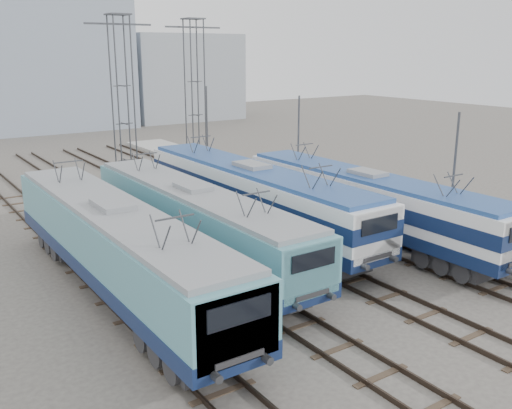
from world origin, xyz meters
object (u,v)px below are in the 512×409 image
object	(u,v)px
locomotive_center_right	(254,194)
mast_front	(453,185)
locomotive_far_right	(369,200)
mast_mid	(298,150)
catenary_tower_east	(195,93)
locomotive_far_left	(117,244)
locomotive_center_left	(196,219)
mast_rear	(207,130)
catenary_tower_west	(123,99)

from	to	relation	value
locomotive_center_right	mast_front	xyz separation A→B (m)	(6.35, -7.74, 1.13)
locomotive_far_right	mast_mid	distance (m)	8.60
catenary_tower_east	locomotive_far_left	bearing A→B (deg)	-126.55
catenary_tower_east	locomotive_center_left	bearing A→B (deg)	-118.51
locomotive_center_right	mast_rear	size ratio (longest dim) A/B	2.66
mast_mid	mast_front	bearing A→B (deg)	-90.00
locomotive_far_left	mast_front	world-z (taller)	mast_front
locomotive_center_left	mast_front	bearing A→B (deg)	-28.51
locomotive_far_left	mast_mid	bearing A→B (deg)	27.15
catenary_tower_east	mast_front	size ratio (longest dim) A/B	1.71
locomotive_far_right	mast_front	xyz separation A→B (m)	(1.85, -3.69, 1.27)
catenary_tower_east	mast_mid	bearing A→B (deg)	-78.14
mast_front	mast_rear	world-z (taller)	same
mast_front	mast_mid	size ratio (longest dim) A/B	1.00
mast_front	locomotive_center_right	bearing A→B (deg)	129.37
locomotive_center_left	mast_mid	distance (m)	12.52
catenary_tower_west	mast_rear	bearing A→B (deg)	24.94
mast_mid	locomotive_far_right	bearing A→B (deg)	-102.56
locomotive_center_left	locomotive_center_right	xyz separation A→B (m)	(4.50, 1.85, 0.19)
locomotive_center_left	mast_rear	xyz separation A→B (m)	(10.85, 18.11, 1.32)
mast_rear	locomotive_far_right	bearing A→B (deg)	-95.21
locomotive_far_left	locomotive_far_right	world-z (taller)	locomotive_far_left
locomotive_far_left	catenary_tower_east	xyz separation A→B (m)	(13.25, 17.87, 4.33)
mast_rear	mast_front	bearing A→B (deg)	-90.00
locomotive_center_right	mast_mid	distance (m)	7.73
catenary_tower_west	mast_rear	xyz separation A→B (m)	(8.60, 4.00, -3.14)
locomotive_far_left	catenary_tower_west	xyz separation A→B (m)	(6.75, 15.87, 4.33)
locomotive_far_left	locomotive_far_right	distance (m)	13.51
locomotive_far_left	locomotive_center_right	world-z (taller)	locomotive_far_left
locomotive_far_left	catenary_tower_west	size ratio (longest dim) A/B	1.55
locomotive_center_right	locomotive_far_right	bearing A→B (deg)	-41.96
catenary_tower_west	mast_rear	distance (m)	9.99
mast_front	mast_rear	size ratio (longest dim) A/B	1.00
mast_mid	mast_rear	distance (m)	12.00
catenary_tower_east	mast_rear	world-z (taller)	catenary_tower_east
locomotive_center_left	catenary_tower_east	xyz separation A→B (m)	(8.75, 16.11, 4.46)
catenary_tower_west	locomotive_far_left	bearing A→B (deg)	-113.04
locomotive_far_left	catenary_tower_west	bearing A→B (deg)	66.96
locomotive_center_left	mast_front	distance (m)	12.42
locomotive_center_right	locomotive_far_right	world-z (taller)	locomotive_center_right
locomotive_center_left	mast_rear	bearing A→B (deg)	59.07
catenary_tower_east	mast_rear	size ratio (longest dim) A/B	1.71
mast_front	mast_rear	distance (m)	24.00
locomotive_center_left	mast_front	xyz separation A→B (m)	(10.85, -5.89, 1.32)
locomotive_far_left	mast_front	bearing A→B (deg)	-15.06
locomotive_center_left	mast_rear	world-z (taller)	mast_rear
mast_mid	locomotive_center_right	bearing A→B (deg)	-146.14
catenary_tower_west	mast_rear	world-z (taller)	catenary_tower_west
locomotive_far_left	mast_rear	distance (m)	25.14
locomotive_far_left	locomotive_center_left	distance (m)	4.84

